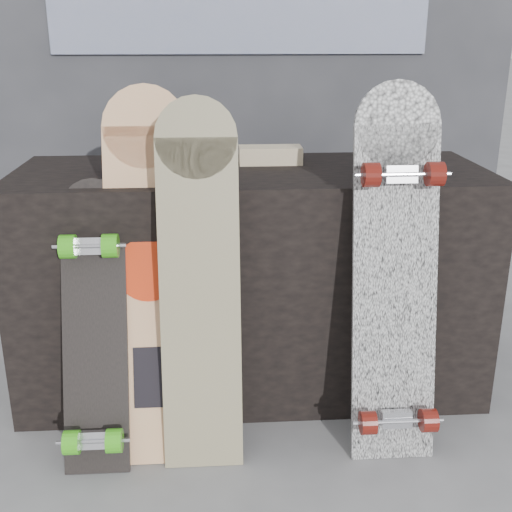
{
  "coord_description": "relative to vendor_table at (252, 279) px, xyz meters",
  "views": [
    {
      "loc": [
        -0.13,
        -1.64,
        1.24
      ],
      "look_at": [
        -0.0,
        0.2,
        0.59
      ],
      "focal_mm": 45.0,
      "sensor_mm": 36.0,
      "label": 1
    }
  ],
  "objects": [
    {
      "name": "skateboard_dark",
      "position": [
        -0.49,
        -0.39,
        0.02
      ],
      "size": [
        0.19,
        0.36,
        0.83
      ],
      "rotation": [
        -0.35,
        0.0,
        0.0
      ],
      "color": "black",
      "rests_on": "ground"
    },
    {
      "name": "merch_box_flat",
      "position": [
        0.07,
        0.1,
        0.43
      ],
      "size": [
        0.22,
        0.1,
        0.06
      ],
      "primitive_type": "cube",
      "color": "#D1B78C",
      "rests_on": "vendor_table"
    },
    {
      "name": "merch_box_purple",
      "position": [
        -0.39,
        0.01,
        0.45
      ],
      "size": [
        0.18,
        0.12,
        0.1
      ],
      "primitive_type": "cube",
      "color": "#4E356E",
      "rests_on": "vendor_table"
    },
    {
      "name": "longboard_cascadia",
      "position": [
        0.4,
        -0.41,
        0.18
      ],
      "size": [
        0.25,
        0.3,
        1.12
      ],
      "rotation": [
        -0.19,
        0.0,
        0.0
      ],
      "color": "white",
      "rests_on": "ground"
    },
    {
      "name": "ground",
      "position": [
        0.0,
        -0.5,
        -0.4
      ],
      "size": [
        60.0,
        60.0,
        0.0
      ],
      "primitive_type": "plane",
      "color": "slate",
      "rests_on": "ground"
    },
    {
      "name": "booth",
      "position": [
        0.0,
        0.85,
        0.7
      ],
      "size": [
        2.4,
        0.22,
        2.2
      ],
      "color": "#343439",
      "rests_on": "ground"
    },
    {
      "name": "longboard_geisha",
      "position": [
        -0.33,
        -0.31,
        0.18
      ],
      "size": [
        0.26,
        0.36,
        1.1
      ],
      "rotation": [
        -0.31,
        0.0,
        0.0
      ],
      "color": "beige",
      "rests_on": "ground"
    },
    {
      "name": "vendor_table",
      "position": [
        0.0,
        0.0,
        0.0
      ],
      "size": [
        1.6,
        0.6,
        0.8
      ],
      "primitive_type": "cube",
      "color": "black",
      "rests_on": "ground"
    },
    {
      "name": "merch_box_small",
      "position": [
        0.49,
        -0.07,
        0.46
      ],
      "size": [
        0.14,
        0.14,
        0.12
      ],
      "primitive_type": "cube",
      "color": "#4E356E",
      "rests_on": "vendor_table"
    },
    {
      "name": "longboard_celtic",
      "position": [
        -0.18,
        -0.4,
        0.17
      ],
      "size": [
        0.23,
        0.22,
        1.08
      ],
      "rotation": [
        -0.19,
        0.0,
        0.0
      ],
      "color": "beige",
      "rests_on": "ground"
    }
  ]
}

